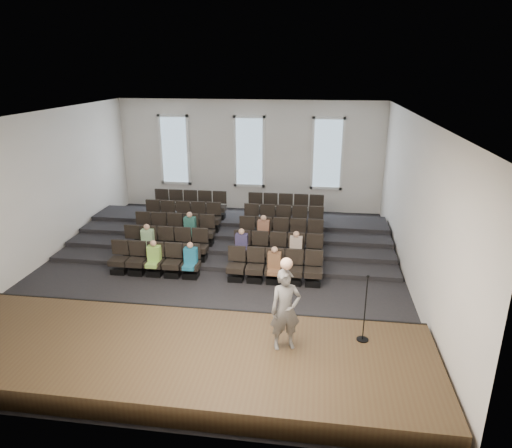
{
  "coord_description": "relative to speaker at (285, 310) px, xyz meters",
  "views": [
    {
      "loc": [
        3.14,
        -13.37,
        6.38
      ],
      "look_at": [
        1.21,
        0.5,
        1.52
      ],
      "focal_mm": 32.0,
      "sensor_mm": 36.0,
      "label": 1
    }
  ],
  "objects": [
    {
      "name": "risers",
      "position": [
        -2.57,
        7.9,
        -1.23
      ],
      "size": [
        11.8,
        4.8,
        0.6
      ],
      "color": "black",
      "rests_on": "ground"
    },
    {
      "name": "mic_stand",
      "position": [
        1.73,
        0.51,
        -0.44
      ],
      "size": [
        0.27,
        0.27,
        1.62
      ],
      "color": "black",
      "rests_on": "stage"
    },
    {
      "name": "windows",
      "position": [
        -2.57,
        11.68,
        1.28
      ],
      "size": [
        8.44,
        0.1,
        3.24
      ],
      "color": "white",
      "rests_on": "wall_back"
    },
    {
      "name": "wall_front",
      "position": [
        -2.57,
        -2.29,
        1.08
      ],
      "size": [
        12.0,
        0.04,
        5.0
      ],
      "primitive_type": "cube",
      "color": "silver",
      "rests_on": "ground"
    },
    {
      "name": "stage",
      "position": [
        -2.57,
        -0.37,
        -1.17
      ],
      "size": [
        11.8,
        3.6,
        0.5
      ],
      "primitive_type": "cube",
      "color": "#3D2D1A",
      "rests_on": "ground"
    },
    {
      "name": "seating_rows",
      "position": [
        -2.57,
        6.27,
        -0.74
      ],
      "size": [
        6.8,
        4.7,
        1.67
      ],
      "color": "black",
      "rests_on": "ground"
    },
    {
      "name": "wall_back",
      "position": [
        -2.57,
        11.75,
        1.08
      ],
      "size": [
        12.0,
        0.04,
        5.0
      ],
      "primitive_type": "cube",
      "color": "silver",
      "rests_on": "ground"
    },
    {
      "name": "stage_lip",
      "position": [
        -2.57,
        1.4,
        -1.17
      ],
      "size": [
        11.8,
        0.06,
        0.52
      ],
      "primitive_type": "cube",
      "color": "black",
      "rests_on": "ground"
    },
    {
      "name": "wall_left",
      "position": [
        -8.59,
        4.73,
        1.08
      ],
      "size": [
        0.04,
        14.0,
        5.0
      ],
      "primitive_type": "cube",
      "color": "silver",
      "rests_on": "ground"
    },
    {
      "name": "wall_right",
      "position": [
        3.45,
        4.73,
        1.08
      ],
      "size": [
        0.04,
        14.0,
        5.0
      ],
      "primitive_type": "cube",
      "color": "silver",
      "rests_on": "ground"
    },
    {
      "name": "audience",
      "position": [
        -2.57,
        5.05,
        -0.61
      ],
      "size": [
        5.45,
        2.64,
        1.1
      ],
      "color": "#92CC51",
      "rests_on": "seating_rows"
    },
    {
      "name": "ceiling",
      "position": [
        -2.57,
        4.73,
        3.59
      ],
      "size": [
        12.0,
        14.0,
        0.02
      ],
      "primitive_type": "cube",
      "color": "white",
      "rests_on": "ground"
    },
    {
      "name": "ground",
      "position": [
        -2.57,
        4.73,
        -1.42
      ],
      "size": [
        14.0,
        14.0,
        0.0
      ],
      "primitive_type": "plane",
      "color": "black",
      "rests_on": "ground"
    },
    {
      "name": "speaker",
      "position": [
        0.0,
        0.0,
        0.0
      ],
      "size": [
        0.78,
        0.64,
        1.84
      ],
      "primitive_type": "imported",
      "rotation": [
        0.0,
        0.0,
        0.35
      ],
      "color": "#5E5B59",
      "rests_on": "stage"
    }
  ]
}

